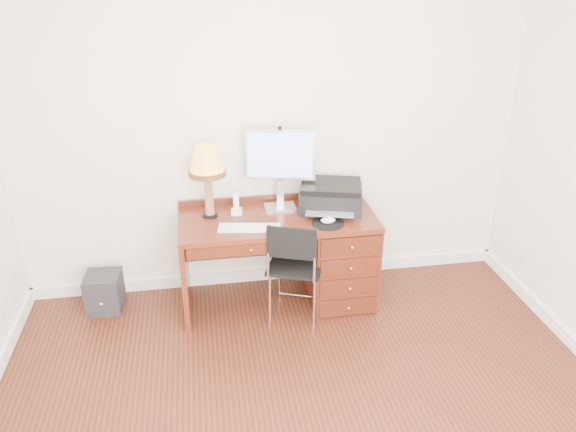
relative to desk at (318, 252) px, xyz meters
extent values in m
plane|color=#36160C|center=(-0.32, -1.40, -0.41)|extent=(4.00, 4.00, 0.00)
plane|color=white|center=(-0.32, 0.35, 0.94)|extent=(4.00, 0.00, 4.00)
cube|color=white|center=(-0.32, 0.33, -0.36)|extent=(4.00, 0.03, 0.10)
cube|color=#5E2313|center=(-0.32, -0.01, 0.32)|extent=(1.50, 0.65, 0.04)
cube|color=#5E2313|center=(0.18, -0.01, -0.06)|extent=(0.50, 0.61, 0.71)
cube|color=#5E2313|center=(-1.05, -0.01, -0.06)|extent=(0.04, 0.61, 0.71)
cube|color=#4A1B0E|center=(-0.56, 0.29, 0.05)|extent=(0.96, 0.03, 0.39)
cube|color=#4A1B0E|center=(-0.56, -0.31, 0.25)|extent=(0.91, 0.03, 0.09)
sphere|color=#BF8C3F|center=(0.18, -0.34, -0.06)|extent=(0.03, 0.03, 0.03)
cube|color=silver|center=(-0.28, 0.16, 0.35)|extent=(0.27, 0.22, 0.02)
cube|color=silver|center=(-0.28, 0.22, 0.45)|extent=(0.06, 0.04, 0.20)
cube|color=silver|center=(-0.28, 0.19, 0.77)|extent=(0.54, 0.16, 0.39)
cube|color=#4C8CF2|center=(-0.28, 0.17, 0.77)|extent=(0.49, 0.11, 0.35)
cube|color=white|center=(-0.55, -0.17, 0.35)|extent=(0.47, 0.20, 0.02)
cylinder|color=black|center=(0.03, -0.18, 0.34)|extent=(0.24, 0.24, 0.01)
ellipsoid|color=white|center=(0.03, -0.18, 0.36)|extent=(0.11, 0.07, 0.04)
cube|color=black|center=(0.11, 0.09, 0.42)|extent=(0.56, 0.48, 0.17)
cube|color=black|center=(0.11, 0.09, 0.53)|extent=(0.53, 0.46, 0.04)
cylinder|color=black|center=(-0.83, 0.10, 0.35)|extent=(0.12, 0.12, 0.02)
cone|color=#906244|center=(-0.83, 0.10, 0.53)|extent=(0.07, 0.07, 0.34)
cone|color=#E9A549|center=(-0.83, 0.10, 0.80)|extent=(0.27, 0.27, 0.21)
cylinder|color=#593814|center=(-0.83, 0.10, 0.69)|extent=(0.28, 0.28, 0.04)
cube|color=white|center=(-0.63, 0.11, 0.36)|extent=(0.09, 0.09, 0.04)
cube|color=white|center=(-0.63, 0.11, 0.44)|extent=(0.05, 0.06, 0.14)
cylinder|color=black|center=(0.12, 0.16, 0.39)|extent=(0.08, 0.08, 0.10)
cube|color=black|center=(-0.22, -0.22, 0.03)|extent=(0.51, 0.51, 0.02)
cube|color=black|center=(-0.22, -0.41, 0.31)|extent=(0.34, 0.15, 0.24)
cylinder|color=silver|center=(-0.38, -0.05, -0.19)|extent=(0.02, 0.02, 0.45)
cylinder|color=silver|center=(-0.05, -0.05, -0.19)|extent=(0.02, 0.02, 0.45)
cylinder|color=silver|center=(-0.38, -0.39, -0.19)|extent=(0.02, 0.02, 0.45)
cylinder|color=silver|center=(-0.05, -0.39, -0.19)|extent=(0.02, 0.02, 0.45)
cylinder|color=silver|center=(-0.38, -0.41, 0.23)|extent=(0.02, 0.02, 0.40)
cylinder|color=silver|center=(-0.05, -0.41, 0.23)|extent=(0.02, 0.02, 0.40)
cube|color=black|center=(-1.69, 0.10, -0.26)|extent=(0.28, 0.28, 0.31)
camera|label=1|loc=(-0.87, -3.83, 2.17)|focal=35.00mm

